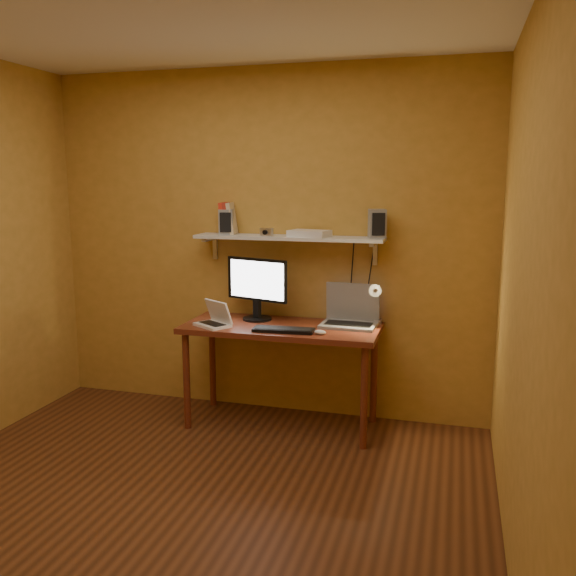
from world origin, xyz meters
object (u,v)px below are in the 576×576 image
(wall_shelf, at_px, (289,238))
(speaker_left, at_px, (226,222))
(desk_lamp, at_px, (377,298))
(netbook, at_px, (215,319))
(monitor, at_px, (257,286))
(mouse, at_px, (320,332))
(laptop, at_px, (350,314))
(desk, at_px, (281,337))
(speaker_right, at_px, (377,224))
(shelf_camera, at_px, (266,232))
(keyboard, at_px, (284,330))
(router, at_px, (309,233))

(wall_shelf, bearing_deg, speaker_left, -179.11)
(desk_lamp, bearing_deg, netbook, -166.63)
(monitor, bearing_deg, mouse, -12.51)
(monitor, xyz_separation_m, laptop, (0.70, 0.03, -0.18))
(desk, bearing_deg, laptop, 17.99)
(desk, xyz_separation_m, mouse, (0.33, -0.18, 0.10))
(mouse, xyz_separation_m, speaker_right, (0.31, 0.38, 0.71))
(netbook, distance_m, shelf_camera, 0.72)
(laptop, bearing_deg, speaker_left, -179.75)
(monitor, distance_m, keyboard, 0.48)
(mouse, bearing_deg, router, 134.54)
(desk, relative_size, desk_lamp, 3.73)
(wall_shelf, distance_m, router, 0.17)
(wall_shelf, height_order, monitor, wall_shelf)
(laptop, height_order, shelf_camera, shelf_camera)
(speaker_right, bearing_deg, desk, 179.61)
(desk, xyz_separation_m, monitor, (-0.22, 0.12, 0.34))
(speaker_right, height_order, router, speaker_right)
(speaker_right, bearing_deg, shelf_camera, 167.85)
(netbook, relative_size, mouse, 3.47)
(mouse, xyz_separation_m, shelf_camera, (-0.47, 0.30, 0.64))
(netbook, bearing_deg, desk_lamp, 45.10)
(monitor, relative_size, shelf_camera, 4.79)
(desk_lamp, distance_m, speaker_right, 0.52)
(monitor, xyz_separation_m, desk_lamp, (0.88, 0.00, -0.05))
(desk, bearing_deg, keyboard, -68.79)
(keyboard, relative_size, desk_lamp, 1.12)
(shelf_camera, distance_m, router, 0.31)
(desk_lamp, height_order, speaker_right, speaker_right)
(keyboard, relative_size, speaker_right, 2.08)
(desk_lamp, height_order, shelf_camera, shelf_camera)
(netbook, xyz_separation_m, router, (0.61, 0.31, 0.60))
(monitor, bearing_deg, netbook, -114.31)
(shelf_camera, bearing_deg, speaker_right, 5.55)
(shelf_camera, height_order, router, shelf_camera)
(laptop, relative_size, keyboard, 0.95)
(monitor, distance_m, speaker_left, 0.53)
(monitor, height_order, mouse, monitor)
(shelf_camera, bearing_deg, laptop, 2.80)
(keyboard, bearing_deg, wall_shelf, 96.73)
(laptop, xyz_separation_m, mouse, (-0.15, -0.33, -0.06))
(keyboard, relative_size, mouse, 4.83)
(monitor, relative_size, speaker_left, 2.66)
(speaker_left, bearing_deg, desk_lamp, -17.61)
(mouse, distance_m, desk_lamp, 0.49)
(keyboard, height_order, speaker_left, speaker_left)
(keyboard, bearing_deg, speaker_right, 28.95)
(keyboard, height_order, desk_lamp, desk_lamp)
(shelf_camera, bearing_deg, monitor, 178.59)
(wall_shelf, bearing_deg, monitor, -162.89)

